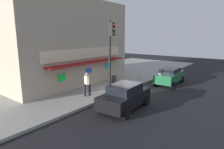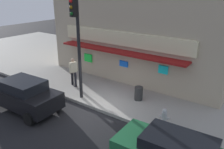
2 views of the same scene
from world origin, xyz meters
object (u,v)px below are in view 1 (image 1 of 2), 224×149
pedestrian (87,83)px  traffic_light (111,48)px  parked_car_green (170,76)px  fire_hydrant (138,78)px  parked_car_black (125,96)px  trash_can (114,80)px

pedestrian → traffic_light: bearing=-34.6°
traffic_light → parked_car_green: 7.69m
fire_hydrant → parked_car_black: size_ratio=0.18×
fire_hydrant → trash_can: bearing=147.0°
parked_car_black → parked_car_green: bearing=1.3°
pedestrian → parked_car_black: pedestrian is taller
trash_can → pedestrian: 4.51m
pedestrian → parked_car_green: 8.94m
traffic_light → pedestrian: 3.26m
trash_can → parked_car_black: bearing=-136.6°
trash_can → parked_car_green: bearing=-46.6°
pedestrian → parked_car_black: size_ratio=0.44×
pedestrian → fire_hydrant: bearing=-6.3°
trash_can → pedestrian: pedestrian is taller
traffic_light → parked_car_green: bearing=-18.9°
parked_car_green → traffic_light: bearing=161.1°
trash_can → pedestrian: bearing=-171.0°
pedestrian → parked_car_black: (-0.10, -3.56, -0.34)m
trash_can → parked_car_green: parked_car_green is taller
parked_car_green → pedestrian: bearing=157.8°
trash_can → traffic_light: bearing=-147.8°
trash_can → parked_car_green: size_ratio=0.18×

